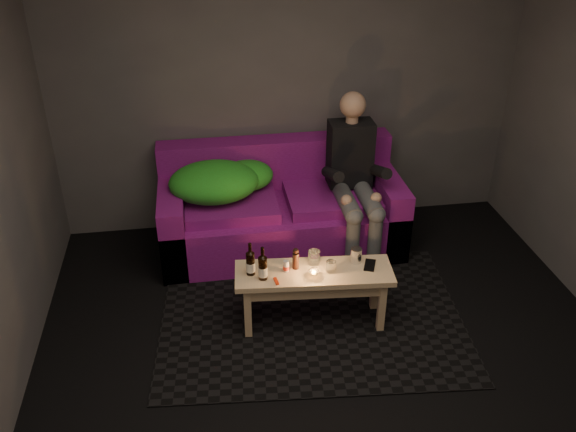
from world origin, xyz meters
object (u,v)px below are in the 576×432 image
(beer_bottle_a, at_px, (250,263))
(steel_cup, at_px, (356,255))
(beer_bottle_b, at_px, (263,267))
(coffee_table, at_px, (314,280))
(sofa, at_px, (280,211))
(person, at_px, (354,175))

(beer_bottle_a, relative_size, steel_cup, 2.27)
(beer_bottle_a, xyz_separation_m, beer_bottle_b, (0.08, -0.07, 0.00))
(coffee_table, distance_m, beer_bottle_a, 0.47)
(beer_bottle_b, relative_size, steel_cup, 2.30)
(sofa, relative_size, steel_cup, 18.42)
(sofa, xyz_separation_m, beer_bottle_a, (-0.36, -1.07, 0.23))
(steel_cup, bearing_deg, person, 77.18)
(beer_bottle_b, bearing_deg, coffee_table, 5.38)
(sofa, distance_m, coffee_table, 1.11)
(sofa, distance_m, steel_cup, 1.13)
(beer_bottle_a, bearing_deg, beer_bottle_b, -41.77)
(beer_bottle_a, distance_m, steel_cup, 0.75)
(person, xyz_separation_m, steel_cup, (-0.20, -0.87, -0.19))
(beer_bottle_a, bearing_deg, person, 43.56)
(sofa, xyz_separation_m, coffee_table, (0.08, -1.10, 0.06))
(person, relative_size, beer_bottle_b, 5.35)
(beer_bottle_b, bearing_deg, person, 48.06)
(coffee_table, height_order, steel_cup, steel_cup)
(beer_bottle_a, height_order, steel_cup, beer_bottle_a)
(person, distance_m, coffee_table, 1.12)
(beer_bottle_a, relative_size, beer_bottle_b, 0.99)
(coffee_table, bearing_deg, sofa, 94.05)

